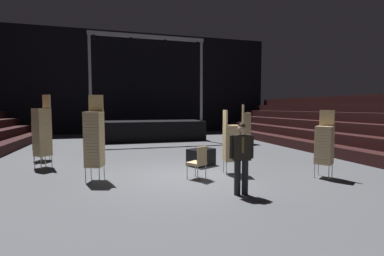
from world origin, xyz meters
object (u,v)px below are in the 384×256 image
Objects in this scene: chair_stack_mid_left at (246,124)px; chair_stack_mid_centre at (42,131)px; chair_stack_front_left at (231,142)px; chair_stack_front_right at (94,138)px; chair_stack_rear_left at (324,144)px; man_with_tie at (242,155)px; equipment_road_case at (201,157)px; stage_riser at (147,129)px; loose_chair_near_man at (198,161)px; chair_stack_mid_right at (41,135)px.

chair_stack_mid_centre is (-9.55, -3.80, 0.13)m from chair_stack_mid_left.
chair_stack_front_left is 0.82× the size of chair_stack_front_right.
chair_stack_mid_left is at bearing -45.08° from chair_stack_rear_left.
man_with_tie is 1.87× the size of equipment_road_case.
equipment_road_case is at bearing -151.18° from chair_stack_front_left.
equipment_road_case is at bearing -26.37° from chair_stack_mid_left.
chair_stack_front_left is at bearing -16.22° from chair_stack_mid_left.
equipment_road_case is (-2.91, 2.60, -0.69)m from chair_stack_rear_left.
chair_stack_rear_left reaches higher than man_with_tie.
chair_stack_front_right is at bearing -105.27° from stage_riser.
chair_stack_front_left is at bearing -95.80° from man_with_tie.
chair_stack_mid_left reaches higher than man_with_tie.
chair_stack_front_right is at bearing 42.34° from chair_stack_rear_left.
man_with_tie is at bearing -174.60° from chair_stack_mid_centre.
stage_riser reaches higher than man_with_tie.
chair_stack_rear_left is 3.68m from loose_chair_near_man.
equipment_road_case is (5.66, -2.63, -0.69)m from chair_stack_mid_right.
chair_stack_mid_left is (4.39, 8.37, 0.16)m from man_with_tie.
man_with_tie is 4.05m from chair_stack_front_right.
stage_riser is 11.48m from chair_stack_rear_left.
man_with_tie is at bearing -8.02° from chair_stack_front_left.
loose_chair_near_man is at bearing -88.50° from stage_riser.
chair_stack_mid_right is 2.08× the size of loose_chair_near_man.
equipment_road_case is at bearing -80.50° from man_with_tie.
man_with_tie is 0.76× the size of chair_stack_mid_left.
chair_stack_mid_centre is at bearing 42.04° from chair_stack_mid_right.
chair_stack_mid_right is at bearing 23.74° from chair_stack_rear_left.
chair_stack_mid_left is at bearing -106.21° from man_with_tie.
chair_stack_front_right is 2.96m from loose_chair_near_man.
stage_riser is 9.75m from chair_stack_front_left.
chair_stack_front_left is 1.65m from equipment_road_case.
chair_stack_front_left is 2.18× the size of equipment_road_case.
loose_chair_near_man is at bearing -60.62° from man_with_tie.
chair_stack_front_right is 9.86m from chair_stack_mid_left.
chair_stack_mid_centre is (-1.80, 2.30, 0.04)m from chair_stack_front_right.
chair_stack_mid_left reaches higher than chair_stack_rear_left.
chair_stack_front_right is at bearing -37.34° from chair_stack_mid_left.
chair_stack_mid_right is 6.69m from loose_chair_near_man.
chair_stack_front_left is 7.37m from chair_stack_mid_right.
chair_stack_mid_centre reaches higher than chair_stack_mid_left.
chair_stack_front_left is 3.99m from chair_stack_front_right.
chair_stack_front_right is 0.97× the size of chair_stack_mid_centre.
man_with_tie is 6.89m from chair_stack_mid_centre.
chair_stack_mid_left is 10.20m from chair_stack_mid_right.
man_with_tie is 0.70× the size of chair_stack_front_right.
chair_stack_rear_left is at bearing 85.94° from chair_stack_mid_right.
chair_stack_front_right is 2.66× the size of equipment_road_case.
loose_chair_near_man is (-4.92, -6.73, -0.58)m from chair_stack_mid_left.
chair_stack_mid_right is 6.28m from equipment_road_case.
loose_chair_near_man reaches higher than equipment_road_case.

